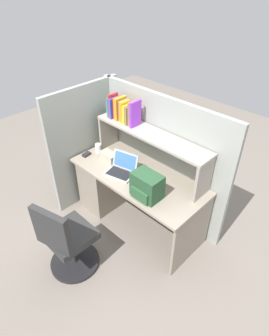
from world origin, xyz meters
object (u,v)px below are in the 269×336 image
(backpack, at_px, (147,186))
(tissue_box, at_px, (109,156))
(computer_mouse, at_px, (86,154))
(paper_cup, at_px, (98,148))
(office_chair, at_px, (67,243))
(laptop, at_px, (122,169))

(backpack, relative_size, tissue_box, 1.36)
(computer_mouse, bearing_deg, paper_cup, 67.39)
(backpack, relative_size, office_chair, 0.32)
(tissue_box, xyz_separation_m, office_chair, (0.41, -0.95, -0.39))
(tissue_box, height_order, office_chair, office_chair)
(backpack, relative_size, paper_cup, 2.76)
(laptop, height_order, tissue_box, laptop)
(laptop, height_order, office_chair, laptop)
(laptop, xyz_separation_m, office_chair, (0.12, -0.88, -0.39))
(office_chair, bearing_deg, laptop, -97.11)
(laptop, height_order, paper_cup, laptop)
(office_chair, bearing_deg, backpack, -128.78)
(computer_mouse, xyz_separation_m, tissue_box, (0.27, 0.13, 0.03))
(computer_mouse, bearing_deg, office_chair, -58.22)
(paper_cup, height_order, office_chair, office_chair)
(office_chair, bearing_deg, paper_cup, -71.44)
(backpack, relative_size, computer_mouse, 2.88)
(laptop, relative_size, office_chair, 0.39)
(laptop, bearing_deg, computer_mouse, -173.10)
(tissue_box, distance_m, office_chair, 1.10)
(computer_mouse, xyz_separation_m, paper_cup, (0.04, 0.15, 0.04))
(computer_mouse, bearing_deg, laptop, -1.23)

